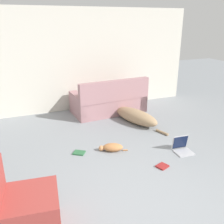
{
  "coord_description": "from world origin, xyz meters",
  "views": [
    {
      "loc": [
        -1.26,
        -1.97,
        2.16
      ],
      "look_at": [
        0.36,
        1.98,
        0.59
      ],
      "focal_mm": 40.0,
      "sensor_mm": 36.0,
      "label": 1
    }
  ],
  "objects": [
    {
      "name": "dog",
      "position": [
        1.18,
        2.7,
        0.15
      ],
      "size": [
        0.76,
        1.68,
        0.3
      ],
      "rotation": [
        0.0,
        0.0,
        1.88
      ],
      "color": "#A38460",
      "rests_on": "ground_plane"
    },
    {
      "name": "wall_back",
      "position": [
        0.0,
        4.06,
        1.23
      ],
      "size": [
        6.59,
        0.06,
        2.47
      ],
      "color": "beige",
      "rests_on": "ground_plane"
    },
    {
      "name": "book_red",
      "position": [
        0.75,
        0.86,
        0.01
      ],
      "size": [
        0.22,
        0.2,
        0.02
      ],
      "rotation": [
        0.0,
        0.0,
        0.37
      ],
      "color": "maroon",
      "rests_on": "ground_plane"
    },
    {
      "name": "couch",
      "position": [
        0.89,
        3.49,
        0.27
      ],
      "size": [
        1.8,
        0.99,
        0.88
      ],
      "rotation": [
        0.0,
        0.0,
        3.21
      ],
      "color": "#A3757A",
      "rests_on": "ground_plane"
    },
    {
      "name": "laptop_open",
      "position": [
        1.35,
        1.18,
        0.09
      ],
      "size": [
        0.32,
        0.32,
        0.27
      ],
      "rotation": [
        0.0,
        0.0,
        -0.07
      ],
      "color": "#B7B7BC",
      "rests_on": "ground_plane"
    },
    {
      "name": "book_green",
      "position": [
        -0.35,
        1.77,
        0.01
      ],
      "size": [
        0.25,
        0.24,
        0.02
      ],
      "rotation": [
        0.0,
        0.0,
        -0.62
      ],
      "color": "#2D663D",
      "rests_on": "ground_plane"
    },
    {
      "name": "side_chair",
      "position": [
        -1.32,
        0.32,
        0.29
      ],
      "size": [
        0.73,
        0.65,
        0.85
      ],
      "rotation": [
        0.0,
        0.0,
        1.45
      ],
      "color": "#993833",
      "rests_on": "ground_plane"
    },
    {
      "name": "ground_plane",
      "position": [
        0.0,
        0.0,
        0.0
      ],
      "size": [
        20.0,
        20.0,
        0.0
      ],
      "primitive_type": "plane",
      "color": "gray"
    },
    {
      "name": "cat",
      "position": [
        0.21,
        1.64,
        0.07
      ],
      "size": [
        0.5,
        0.32,
        0.14
      ],
      "rotation": [
        0.0,
        0.0,
        2.74
      ],
      "color": "#BC7A47",
      "rests_on": "ground_plane"
    }
  ]
}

